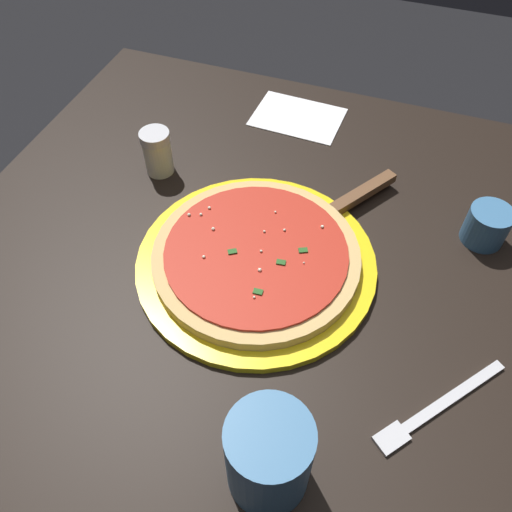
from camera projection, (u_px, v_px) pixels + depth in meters
ground_plane at (248, 446)px, 1.29m from camera, size 5.00×5.00×0.00m
restaurant_table at (244, 317)px, 0.83m from camera, size 0.86×0.89×0.73m
serving_plate at (256, 263)px, 0.71m from camera, size 0.33×0.33×0.01m
pizza at (256, 256)px, 0.70m from camera, size 0.28×0.28×0.02m
pizza_server at (342, 206)px, 0.76m from camera, size 0.16×0.21×0.01m
cup_tall_drink at (269, 457)px, 0.49m from camera, size 0.08×0.08×0.12m
cup_small_sauce at (487, 226)px, 0.72m from camera, size 0.06×0.06×0.05m
napkin_folded_right at (298, 117)px, 0.92m from camera, size 0.16×0.12×0.00m
fork at (435, 409)px, 0.58m from camera, size 0.13×0.16×0.00m
parmesan_shaker at (157, 152)px, 0.81m from camera, size 0.05×0.05×0.07m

